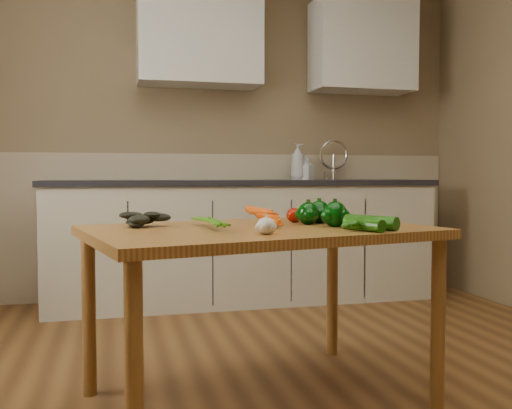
{
  "coord_description": "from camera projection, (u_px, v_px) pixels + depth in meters",
  "views": [
    {
      "loc": [
        -0.72,
        -1.91,
        0.94
      ],
      "look_at": [
        -0.1,
        0.59,
        0.8
      ],
      "focal_mm": 40.0,
      "sensor_mm": 36.0,
      "label": 1
    }
  ],
  "objects": [
    {
      "name": "room",
      "position": [
        308.0,
        94.0,
        2.18
      ],
      "size": [
        4.04,
        5.04,
        2.64
      ],
      "color": "brown",
      "rests_on": "ground"
    },
    {
      "name": "counter_run",
      "position": [
        245.0,
        240.0,
        4.23
      ],
      "size": [
        2.84,
        0.64,
        1.14
      ],
      "color": "beige",
      "rests_on": "ground"
    },
    {
      "name": "upper_cabinets",
      "position": [
        279.0,
        42.0,
        4.35
      ],
      "size": [
        2.15,
        0.35,
        0.7
      ],
      "color": "silver",
      "rests_on": "room"
    },
    {
      "name": "table",
      "position": [
        259.0,
        247.0,
        2.34
      ],
      "size": [
        1.51,
        1.14,
        0.72
      ],
      "rotation": [
        0.0,
        0.0,
        0.22
      ],
      "color": "#AE7232",
      "rests_on": "ground"
    },
    {
      "name": "soap_bottle_a",
      "position": [
        298.0,
        162.0,
        4.42
      ],
      "size": [
        0.13,
        0.13,
        0.28
      ],
      "primitive_type": "imported",
      "rotation": [
        0.0,
        0.0,
        1.82
      ],
      "color": "silver",
      "rests_on": "counter_run"
    },
    {
      "name": "soap_bottle_b",
      "position": [
        308.0,
        169.0,
        4.41
      ],
      "size": [
        0.11,
        0.11,
        0.17
      ],
      "primitive_type": "imported",
      "rotation": [
        0.0,
        0.0,
        2.18
      ],
      "color": "silver",
      "rests_on": "counter_run"
    },
    {
      "name": "soap_bottle_c",
      "position": [
        306.0,
        168.0,
        4.46
      ],
      "size": [
        0.18,
        0.18,
        0.19
      ],
      "primitive_type": "imported",
      "rotation": [
        0.0,
        0.0,
        0.28
      ],
      "color": "silver",
      "rests_on": "counter_run"
    },
    {
      "name": "carrot_bunch",
      "position": [
        250.0,
        218.0,
        2.36
      ],
      "size": [
        0.29,
        0.24,
        0.07
      ],
      "primitive_type": null,
      "rotation": [
        0.0,
        0.0,
        0.22
      ],
      "color": "#EC5305",
      "rests_on": "table"
    },
    {
      "name": "leafy_greens",
      "position": [
        145.0,
        215.0,
        2.34
      ],
      "size": [
        0.19,
        0.17,
        0.1
      ],
      "primitive_type": null,
      "color": "black",
      "rests_on": "table"
    },
    {
      "name": "garlic_bulb",
      "position": [
        266.0,
        226.0,
        2.05
      ],
      "size": [
        0.07,
        0.07,
        0.06
      ],
      "primitive_type": "ellipsoid",
      "color": "silver",
      "rests_on": "table"
    },
    {
      "name": "pepper_a",
      "position": [
        308.0,
        213.0,
        2.47
      ],
      "size": [
        0.09,
        0.09,
        0.09
      ],
      "primitive_type": "sphere",
      "color": "#023205",
      "rests_on": "table"
    },
    {
      "name": "pepper_b",
      "position": [
        319.0,
        212.0,
        2.53
      ],
      "size": [
        0.1,
        0.1,
        0.1
      ],
      "primitive_type": "sphere",
      "color": "#023205",
      "rests_on": "table"
    },
    {
      "name": "pepper_c",
      "position": [
        335.0,
        214.0,
        2.36
      ],
      "size": [
        0.1,
        0.1,
        0.1
      ],
      "primitive_type": "sphere",
      "color": "#023205",
      "rests_on": "table"
    },
    {
      "name": "tomato_a",
      "position": [
        294.0,
        215.0,
        2.57
      ],
      "size": [
        0.07,
        0.07,
        0.06
      ],
      "primitive_type": "ellipsoid",
      "color": "#981002",
      "rests_on": "table"
    },
    {
      "name": "tomato_b",
      "position": [
        296.0,
        215.0,
        2.6
      ],
      "size": [
        0.07,
        0.07,
        0.06
      ],
      "primitive_type": "ellipsoid",
      "color": "#DC6905",
      "rests_on": "table"
    },
    {
      "name": "tomato_c",
      "position": [
        310.0,
        215.0,
        2.63
      ],
      "size": [
        0.07,
        0.07,
        0.06
      ],
      "primitive_type": "ellipsoid",
      "color": "#DC6905",
      "rests_on": "table"
    },
    {
      "name": "zucchini_a",
      "position": [
        371.0,
        222.0,
        2.24
      ],
      "size": [
        0.17,
        0.22,
        0.06
      ],
      "primitive_type": "cylinder",
      "rotation": [
        1.57,
        0.0,
        0.56
      ],
      "color": "#114607",
      "rests_on": "table"
    },
    {
      "name": "zucchini_b",
      "position": [
        364.0,
        225.0,
        2.17
      ],
      "size": [
        0.11,
        0.19,
        0.05
      ],
      "primitive_type": "cylinder",
      "rotation": [
        1.57,
        0.0,
        0.36
      ],
      "color": "#114607",
      "rests_on": "table"
    }
  ]
}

